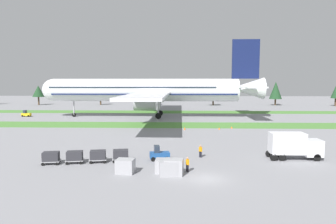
{
  "coord_description": "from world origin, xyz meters",
  "views": [
    {
      "loc": [
        -3.01,
        -31.76,
        10.26
      ],
      "look_at": [
        -5.16,
        32.58,
        4.0
      ],
      "focal_mm": 32.48,
      "sensor_mm": 36.0,
      "label": 1
    }
  ],
  "objects_px": {
    "baggage_tug": "(159,154)",
    "cargo_dolly_lead": "(121,155)",
    "uld_container_2": "(168,168)",
    "cargo_dolly_third": "(75,156)",
    "cargo_dolly_fourth": "(51,157)",
    "uld_container_0": "(164,166)",
    "airliner": "(152,90)",
    "cargo_dolly_second": "(98,155)",
    "taxiway_marker_0": "(232,127)",
    "pushback_tractor": "(26,114)",
    "taxiway_marker_2": "(185,128)",
    "uld_container_3": "(174,167)",
    "uld_container_1": "(125,166)",
    "taxiway_marker_1": "(219,128)",
    "catering_truck": "(294,145)",
    "ground_crew_marshaller": "(187,164)",
    "ground_crew_loader": "(200,151)"
  },
  "relations": [
    {
      "from": "pushback_tractor",
      "to": "uld_container_1",
      "type": "height_order",
      "value": "pushback_tractor"
    },
    {
      "from": "taxiway_marker_1",
      "to": "taxiway_marker_2",
      "type": "bearing_deg",
      "value": -173.69
    },
    {
      "from": "cargo_dolly_lead",
      "to": "catering_truck",
      "type": "height_order",
      "value": "catering_truck"
    },
    {
      "from": "uld_container_3",
      "to": "taxiway_marker_0",
      "type": "distance_m",
      "value": 37.02
    },
    {
      "from": "catering_truck",
      "to": "taxiway_marker_2",
      "type": "height_order",
      "value": "catering_truck"
    },
    {
      "from": "cargo_dolly_lead",
      "to": "pushback_tractor",
      "type": "distance_m",
      "value": 63.92
    },
    {
      "from": "pushback_tractor",
      "to": "taxiway_marker_2",
      "type": "xyz_separation_m",
      "value": [
        47.35,
        -24.17,
        -0.51
      ]
    },
    {
      "from": "cargo_dolly_second",
      "to": "uld_container_0",
      "type": "relative_size",
      "value": 1.22
    },
    {
      "from": "cargo_dolly_third",
      "to": "taxiway_marker_2",
      "type": "relative_size",
      "value": 3.97
    },
    {
      "from": "uld_container_1",
      "to": "taxiway_marker_0",
      "type": "relative_size",
      "value": 4.3
    },
    {
      "from": "taxiway_marker_0",
      "to": "cargo_dolly_second",
      "type": "bearing_deg",
      "value": -126.73
    },
    {
      "from": "cargo_dolly_fourth",
      "to": "uld_container_2",
      "type": "distance_m",
      "value": 15.48
    },
    {
      "from": "taxiway_marker_1",
      "to": "cargo_dolly_third",
      "type": "bearing_deg",
      "value": -127.65
    },
    {
      "from": "cargo_dolly_lead",
      "to": "pushback_tractor",
      "type": "height_order",
      "value": "pushback_tractor"
    },
    {
      "from": "uld_container_2",
      "to": "taxiway_marker_1",
      "type": "xyz_separation_m",
      "value": [
        10.11,
        33.39,
        -0.59
      ]
    },
    {
      "from": "cargo_dolly_lead",
      "to": "taxiway_marker_0",
      "type": "bearing_deg",
      "value": 136.31
    },
    {
      "from": "cargo_dolly_third",
      "to": "uld_container_0",
      "type": "xyz_separation_m",
      "value": [
        11.6,
        -3.62,
        -0.14
      ]
    },
    {
      "from": "uld_container_1",
      "to": "taxiway_marker_1",
      "type": "height_order",
      "value": "uld_container_1"
    },
    {
      "from": "airliner",
      "to": "cargo_dolly_fourth",
      "type": "bearing_deg",
      "value": 171.62
    },
    {
      "from": "airliner",
      "to": "uld_container_2",
      "type": "relative_size",
      "value": 39.93
    },
    {
      "from": "ground_crew_loader",
      "to": "taxiway_marker_2",
      "type": "distance_m",
      "value": 24.38
    },
    {
      "from": "baggage_tug",
      "to": "cargo_dolly_lead",
      "type": "xyz_separation_m",
      "value": [
        -4.95,
        -0.89,
        0.1
      ]
    },
    {
      "from": "uld_container_0",
      "to": "uld_container_3",
      "type": "height_order",
      "value": "uld_container_3"
    },
    {
      "from": "uld_container_0",
      "to": "airliner",
      "type": "bearing_deg",
      "value": 96.48
    },
    {
      "from": "pushback_tractor",
      "to": "uld_container_0",
      "type": "distance_m",
      "value": 71.2
    },
    {
      "from": "uld_container_0",
      "to": "uld_container_2",
      "type": "relative_size",
      "value": 1.0
    },
    {
      "from": "pushback_tractor",
      "to": "uld_container_2",
      "type": "distance_m",
      "value": 72.29
    },
    {
      "from": "uld_container_1",
      "to": "airliner",
      "type": "bearing_deg",
      "value": 91.92
    },
    {
      "from": "cargo_dolly_second",
      "to": "cargo_dolly_third",
      "type": "relative_size",
      "value": 1.0
    },
    {
      "from": "cargo_dolly_lead",
      "to": "ground_crew_marshaller",
      "type": "xyz_separation_m",
      "value": [
        8.55,
        -4.3,
        0.03
      ]
    },
    {
      "from": "uld_container_2",
      "to": "cargo_dolly_third",
      "type": "bearing_deg",
      "value": 159.0
    },
    {
      "from": "catering_truck",
      "to": "taxiway_marker_0",
      "type": "relative_size",
      "value": 14.95
    },
    {
      "from": "uld_container_3",
      "to": "taxiway_marker_0",
      "type": "bearing_deg",
      "value": 70.31
    },
    {
      "from": "cargo_dolly_third",
      "to": "taxiway_marker_0",
      "type": "height_order",
      "value": "cargo_dolly_third"
    },
    {
      "from": "cargo_dolly_second",
      "to": "taxiway_marker_0",
      "type": "relative_size",
      "value": 5.22
    },
    {
      "from": "baggage_tug",
      "to": "taxiway_marker_2",
      "type": "xyz_separation_m",
      "value": [
        3.95,
        26.0,
        -0.51
      ]
    },
    {
      "from": "cargo_dolly_second",
      "to": "uld_container_1",
      "type": "xyz_separation_m",
      "value": [
        4.32,
        -4.47,
        -0.12
      ]
    },
    {
      "from": "cargo_dolly_second",
      "to": "uld_container_1",
      "type": "bearing_deg",
      "value": 33.88
    },
    {
      "from": "uld_container_3",
      "to": "taxiway_marker_2",
      "type": "bearing_deg",
      "value": 86.67
    },
    {
      "from": "cargo_dolly_lead",
      "to": "taxiway_marker_0",
      "type": "distance_m",
      "value": 35.3
    },
    {
      "from": "uld_container_2",
      "to": "catering_truck",
      "type": "bearing_deg",
      "value": 24.92
    },
    {
      "from": "uld_container_1",
      "to": "uld_container_0",
      "type": "bearing_deg",
      "value": 4.34
    },
    {
      "from": "cargo_dolly_third",
      "to": "ground_crew_loader",
      "type": "relative_size",
      "value": 1.4
    },
    {
      "from": "uld_container_1",
      "to": "taxiway_marker_1",
      "type": "bearing_deg",
      "value": 65.36
    },
    {
      "from": "uld_container_3",
      "to": "cargo_dolly_lead",
      "type": "bearing_deg",
      "value": 142.24
    },
    {
      "from": "cargo_dolly_second",
      "to": "taxiway_marker_2",
      "type": "height_order",
      "value": "cargo_dolly_second"
    },
    {
      "from": "catering_truck",
      "to": "uld_container_2",
      "type": "relative_size",
      "value": 3.48
    },
    {
      "from": "cargo_dolly_lead",
      "to": "ground_crew_marshaller",
      "type": "distance_m",
      "value": 9.57
    },
    {
      "from": "airliner",
      "to": "baggage_tug",
      "type": "distance_m",
      "value": 50.65
    },
    {
      "from": "uld_container_1",
      "to": "taxiway_marker_1",
      "type": "distance_m",
      "value": 35.99
    }
  ]
}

